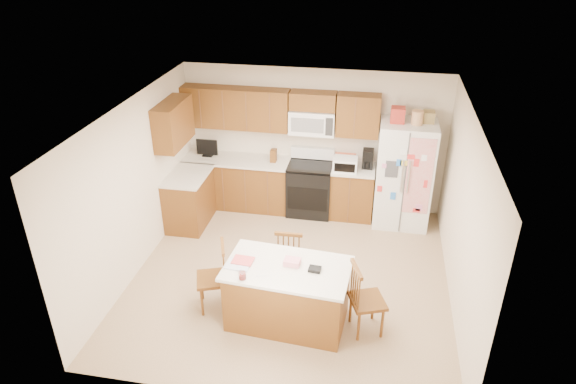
% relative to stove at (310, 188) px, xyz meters
% --- Properties ---
extents(ground, '(4.50, 4.50, 0.00)m').
position_rel_stove_xyz_m(ground, '(0.00, -1.94, -0.47)').
color(ground, olive).
rests_on(ground, ground).
extents(room_shell, '(4.60, 4.60, 2.52)m').
position_rel_stove_xyz_m(room_shell, '(0.00, -1.94, 0.97)').
color(room_shell, beige).
rests_on(room_shell, ground).
extents(cabinetry, '(3.36, 1.56, 2.15)m').
position_rel_stove_xyz_m(cabinetry, '(-0.98, -0.15, 0.44)').
color(cabinetry, brown).
rests_on(cabinetry, ground).
extents(stove, '(0.76, 0.65, 1.13)m').
position_rel_stove_xyz_m(stove, '(0.00, 0.00, 0.00)').
color(stove, black).
rests_on(stove, ground).
extents(refrigerator, '(0.90, 0.79, 2.04)m').
position_rel_stove_xyz_m(refrigerator, '(1.57, -0.06, 0.45)').
color(refrigerator, white).
rests_on(refrigerator, ground).
extents(island, '(1.60, 1.02, 0.93)m').
position_rel_stove_xyz_m(island, '(0.12, -2.87, -0.05)').
color(island, brown).
rests_on(island, ground).
extents(windsor_chair_left, '(0.51, 0.52, 0.96)m').
position_rel_stove_xyz_m(windsor_chair_left, '(-0.88, -2.76, -0.02)').
color(windsor_chair_left, brown).
rests_on(windsor_chair_left, ground).
extents(windsor_chair_back, '(0.41, 0.39, 0.93)m').
position_rel_stove_xyz_m(windsor_chair_back, '(0.02, -2.09, -0.04)').
color(windsor_chair_back, brown).
rests_on(windsor_chair_back, ground).
extents(windsor_chair_right, '(0.53, 0.54, 0.98)m').
position_rel_stove_xyz_m(windsor_chair_right, '(1.10, -2.87, -0.01)').
color(windsor_chair_right, brown).
rests_on(windsor_chair_right, ground).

